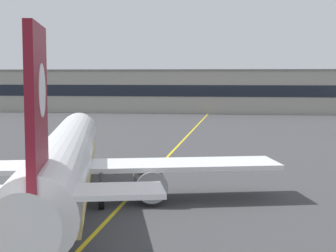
{
  "coord_description": "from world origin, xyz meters",
  "views": [
    {
      "loc": [
        8.49,
        -24.22,
        9.44
      ],
      "look_at": [
        3.38,
        13.4,
        5.87
      ],
      "focal_mm": 57.99,
      "sensor_mm": 36.0,
      "label": 1
    }
  ],
  "objects": [
    {
      "name": "taxiway_centreline",
      "position": [
        0.0,
        30.0,
        0.0
      ],
      "size": [
        1.23,
        180.0,
        0.01
      ],
      "primitive_type": "cube",
      "rotation": [
        0.0,
        0.0,
        -0.01
      ],
      "color": "yellow",
      "rests_on": "ground"
    },
    {
      "name": "airliner_foreground",
      "position": [
        -4.24,
        13.66,
        3.37
      ],
      "size": [
        32.2,
        40.92,
        11.65
      ],
      "color": "white",
      "rests_on": "ground"
    },
    {
      "name": "safety_cone_by_nose_gear",
      "position": [
        -4.35,
        29.36,
        0.26
      ],
      "size": [
        0.44,
        0.44,
        0.55
      ],
      "color": "orange",
      "rests_on": "ground"
    },
    {
      "name": "terminal_building",
      "position": [
        1.91,
        113.34,
        5.45
      ],
      "size": [
        149.84,
        12.4,
        10.88
      ],
      "color": "#9E998E",
      "rests_on": "ground"
    }
  ]
}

